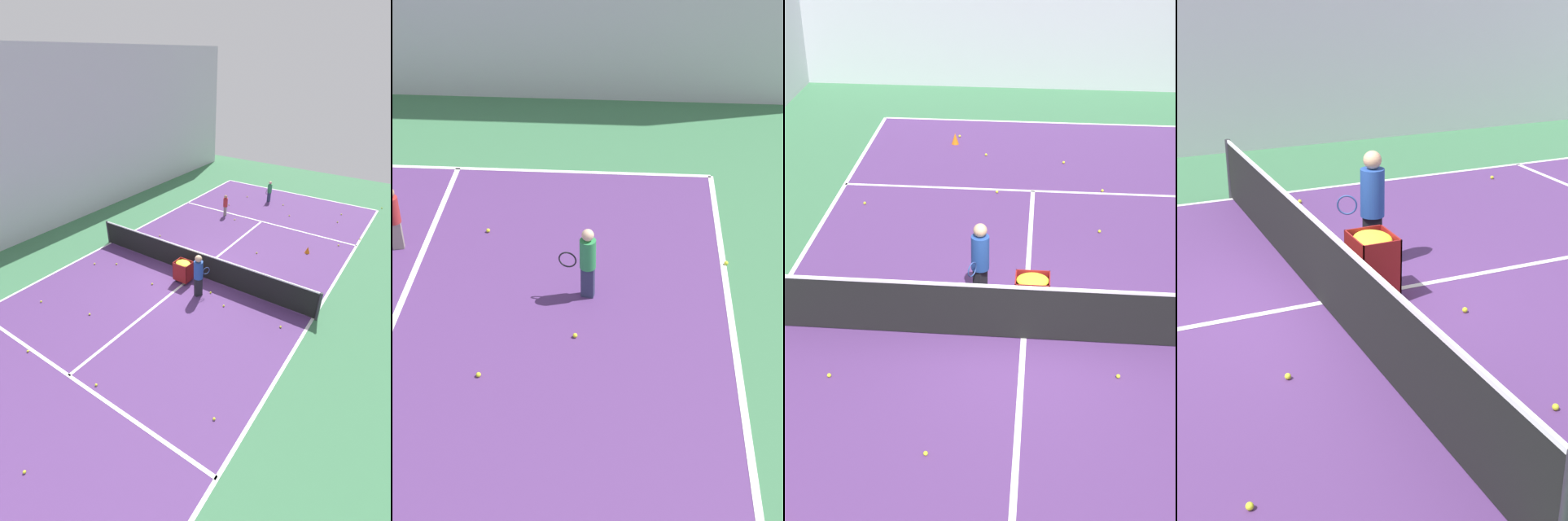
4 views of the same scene
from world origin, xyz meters
TOP-DOWN VIEW (x-y plane):
  - ground_plane at (0.00, 0.00)m, footprint 33.41×33.41m
  - court_playing_area at (0.00, 0.00)m, footprint 9.52×22.42m
  - line_sideline_left at (-4.76, 0.00)m, footprint 0.10×22.42m
  - line_centre_service at (0.00, 0.00)m, footprint 0.10×12.33m
  - tennis_net at (0.00, 0.00)m, footprint 9.82×0.10m
  - coach_at_net at (-0.87, 1.07)m, footprint 0.45×0.69m
  - ball_cart at (0.11, 0.65)m, footprint 0.62×0.52m
  - tennis_ball_2 at (-4.00, 5.05)m, footprint 0.07×0.07m
  - tennis_ball_8 at (-1.18, 0.74)m, footprint 0.07×0.07m
  - tennis_ball_10 at (3.31, -1.80)m, footprint 0.07×0.07m
  - tennis_ball_11 at (0.96, 1.52)m, footprint 0.07×0.07m
  - tennis_ball_17 at (1.57, -0.94)m, footprint 0.07×0.07m
  - tennis_ball_21 at (-1.98, 1.14)m, footprint 0.07×0.07m
  - tennis_ball_24 at (-4.04, 1.04)m, footprint 0.07×0.07m
  - tennis_ball_28 at (3.14, 1.25)m, footprint 0.07×0.07m

SIDE VIEW (x-z plane):
  - ground_plane at x=0.00m, z-range 0.00..0.00m
  - court_playing_area at x=0.00m, z-range 0.00..0.00m
  - line_sideline_left at x=-4.76m, z-range 0.00..0.01m
  - line_centre_service at x=0.00m, z-range 0.00..0.01m
  - tennis_ball_2 at x=-4.00m, z-range 0.00..0.07m
  - tennis_ball_8 at x=-1.18m, z-range 0.00..0.07m
  - tennis_ball_10 at x=3.31m, z-range 0.00..0.07m
  - tennis_ball_11 at x=0.96m, z-range 0.00..0.07m
  - tennis_ball_17 at x=1.57m, z-range 0.00..0.07m
  - tennis_ball_21 at x=-1.98m, z-range 0.00..0.07m
  - tennis_ball_24 at x=-4.04m, z-range 0.00..0.07m
  - tennis_ball_28 at x=3.14m, z-range 0.00..0.07m
  - tennis_net at x=0.00m, z-range 0.02..1.10m
  - ball_cart at x=0.11m, z-range 0.18..1.06m
  - coach_at_net at x=-0.87m, z-range 0.12..1.79m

